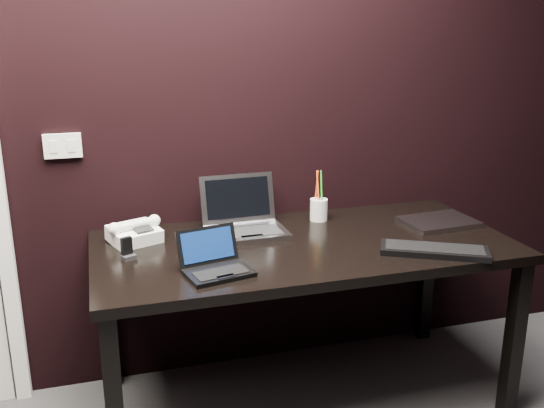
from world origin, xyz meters
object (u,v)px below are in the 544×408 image
object	(u,v)px
netbook	(215,265)
silver_laptop	(244,223)
mobile_phone	(127,251)
desk	(304,260)
closed_laptop	(439,222)
pen_cup	(319,209)
desk_phone	(134,233)
ext_keyboard	(434,250)

from	to	relation	value
netbook	silver_laptop	bearing A→B (deg)	62.59
silver_laptop	mobile_phone	bearing A→B (deg)	-160.91
desk	closed_laptop	bearing A→B (deg)	4.40
mobile_phone	pen_cup	xyz separation A→B (m)	(0.87, 0.24, 0.02)
netbook	pen_cup	size ratio (longest dim) A/B	1.15
netbook	desk_phone	distance (m)	0.48
desk_phone	mobile_phone	bearing A→B (deg)	-102.42
desk	mobile_phone	size ratio (longest dim) A/B	19.76
closed_laptop	desk_phone	xyz separation A→B (m)	(-1.32, 0.15, 0.03)
desk	ext_keyboard	xyz separation A→B (m)	(0.45, -0.26, 0.09)
desk	pen_cup	distance (m)	0.33
netbook	ext_keyboard	distance (m)	0.86
netbook	closed_laptop	distance (m)	1.10
ext_keyboard	mobile_phone	size ratio (longest dim) A/B	4.99
silver_laptop	closed_laptop	xyz separation A→B (m)	(0.86, -0.14, -0.03)
desk	netbook	xyz separation A→B (m)	(-0.41, -0.21, 0.11)
netbook	pen_cup	bearing A→B (deg)	39.07
netbook	desk	bearing A→B (deg)	26.60
silver_laptop	desk_phone	world-z (taller)	silver_laptop
desk	ext_keyboard	size ratio (longest dim) A/B	3.96
closed_laptop	mobile_phone	bearing A→B (deg)	-178.56
pen_cup	desk	bearing A→B (deg)	-121.88
mobile_phone	silver_laptop	bearing A→B (deg)	19.09
desk	mobile_phone	distance (m)	0.71
desk	mobile_phone	bearing A→B (deg)	178.69
desk_phone	mobile_phone	size ratio (longest dim) A/B	2.75
desk	desk_phone	distance (m)	0.71
pen_cup	ext_keyboard	bearing A→B (deg)	-61.15
ext_keyboard	silver_laptop	bearing A→B (deg)	145.33
pen_cup	desk_phone	bearing A→B (deg)	-175.83
desk_phone	pen_cup	distance (m)	0.83
mobile_phone	desk	bearing A→B (deg)	-1.31
closed_laptop	mobile_phone	world-z (taller)	mobile_phone
netbook	desk_phone	size ratio (longest dim) A/B	1.13
mobile_phone	ext_keyboard	bearing A→B (deg)	-13.56
netbook	silver_laptop	xyz separation A→B (m)	(0.20, 0.40, 0.01)
ext_keyboard	pen_cup	world-z (taller)	pen_cup
netbook	closed_laptop	world-z (taller)	netbook
mobile_phone	pen_cup	world-z (taller)	pen_cup
desk	silver_laptop	xyz separation A→B (m)	(-0.21, 0.19, 0.12)
desk	pen_cup	size ratio (longest dim) A/B	7.31
desk_phone	mobile_phone	world-z (taller)	desk_phone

